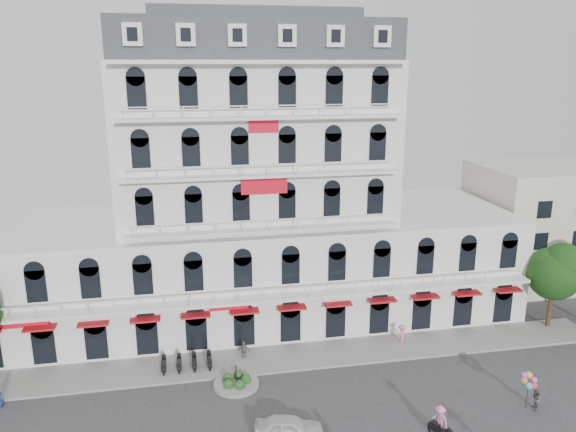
# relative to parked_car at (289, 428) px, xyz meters

# --- Properties ---
(sidewalk) EXTENTS (53.00, 4.00, 0.16)m
(sidewalk) POSITION_rel_parked_car_xyz_m (0.45, 9.24, -0.63)
(sidewalk) COLOR gray
(sidewalk) RESTS_ON ground
(main_building) EXTENTS (45.00, 15.00, 25.80)m
(main_building) POSITION_rel_parked_car_xyz_m (0.45, 18.24, 9.25)
(main_building) COLOR silver
(main_building) RESTS_ON ground
(flank_building_east) EXTENTS (14.00, 10.00, 12.00)m
(flank_building_east) POSITION_rel_parked_car_xyz_m (30.45, 20.24, 5.29)
(flank_building_east) COLOR beige
(flank_building_east) RESTS_ON ground
(traffic_island) EXTENTS (3.20, 3.20, 1.60)m
(traffic_island) POSITION_rel_parked_car_xyz_m (-2.55, 6.24, -0.45)
(traffic_island) COLOR gray
(traffic_island) RESTS_ON ground
(parked_scooter_row) EXTENTS (4.40, 1.80, 1.10)m
(parked_scooter_row) POSITION_rel_parked_car_xyz_m (-5.90, 9.04, -0.71)
(parked_scooter_row) COLOR black
(parked_scooter_row) RESTS_ON ground
(tree_east_inner) EXTENTS (4.40, 4.37, 7.57)m
(tree_east_inner) POSITION_rel_parked_car_xyz_m (24.50, 10.22, 4.51)
(tree_east_inner) COLOR #382314
(tree_east_inner) RESTS_ON ground
(parked_car) EXTENTS (4.41, 2.49, 1.42)m
(parked_car) POSITION_rel_parked_car_xyz_m (0.00, 0.00, 0.00)
(parked_car) COLOR silver
(parked_car) RESTS_ON ground
(rider_center) EXTENTS (1.06, 1.59, 2.21)m
(rider_center) POSITION_rel_parked_car_xyz_m (8.84, -1.71, 0.46)
(rider_center) COLOR black
(rider_center) RESTS_ON ground
(pedestrian_mid) EXTENTS (0.95, 0.63, 1.49)m
(pedestrian_mid) POSITION_rel_parked_car_xyz_m (-1.60, 9.74, 0.04)
(pedestrian_mid) COLOR #58585F
(pedestrian_mid) RESTS_ON ground
(pedestrian_right) EXTENTS (1.25, 1.01, 1.69)m
(pedestrian_right) POSITION_rel_parked_car_xyz_m (11.05, 9.74, 0.14)
(pedestrian_right) COLOR pink
(pedestrian_right) RESTS_ON ground
(balloon_vendor) EXTENTS (1.38, 1.28, 2.45)m
(balloon_vendor) POSITION_rel_parked_car_xyz_m (16.05, -0.06, 0.59)
(balloon_vendor) COLOR #56555C
(balloon_vendor) RESTS_ON ground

